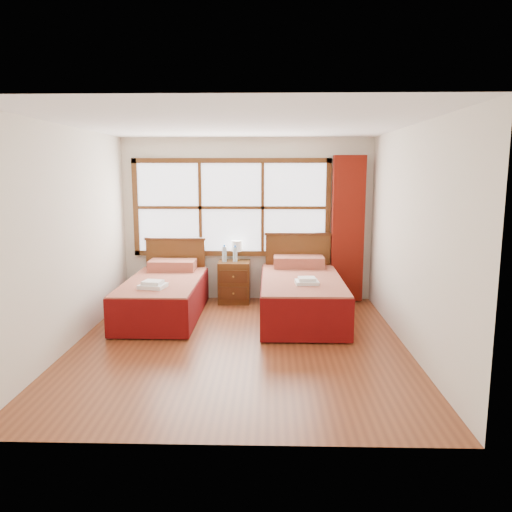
{
  "coord_description": "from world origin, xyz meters",
  "views": [
    {
      "loc": [
        0.36,
        -5.77,
        2.08
      ],
      "look_at": [
        0.19,
        0.7,
        0.97
      ],
      "focal_mm": 35.0,
      "sensor_mm": 36.0,
      "label": 1
    }
  ],
  "objects": [
    {
      "name": "window",
      "position": [
        -0.25,
        2.21,
        1.5
      ],
      "size": [
        3.16,
        0.06,
        1.56
      ],
      "color": "white",
      "rests_on": "wall_back"
    },
    {
      "name": "wall_left",
      "position": [
        -2.0,
        0.0,
        1.3
      ],
      "size": [
        0.0,
        4.5,
        4.5
      ],
      "primitive_type": "plane",
      "rotation": [
        1.57,
        0.0,
        1.57
      ],
      "color": "silver",
      "rests_on": "floor"
    },
    {
      "name": "towels_left",
      "position": [
        -1.19,
        0.65,
        0.59
      ],
      "size": [
        0.38,
        0.35,
        0.1
      ],
      "rotation": [
        0.0,
        0.0,
        -0.21
      ],
      "color": "white",
      "rests_on": "bed_left"
    },
    {
      "name": "bed_left",
      "position": [
        -1.16,
        1.2,
        0.31
      ],
      "size": [
        1.05,
        2.07,
        1.02
      ],
      "color": "#42210D",
      "rests_on": "floor"
    },
    {
      "name": "floor",
      "position": [
        0.0,
        0.0,
        0.0
      ],
      "size": [
        4.5,
        4.5,
        0.0
      ],
      "primitive_type": "plane",
      "color": "brown",
      "rests_on": "ground"
    },
    {
      "name": "wall_back",
      "position": [
        0.0,
        2.25,
        1.3
      ],
      "size": [
        4.0,
        0.0,
        4.0
      ],
      "primitive_type": "plane",
      "rotation": [
        1.57,
        0.0,
        0.0
      ],
      "color": "silver",
      "rests_on": "floor"
    },
    {
      "name": "wall_right",
      "position": [
        2.0,
        0.0,
        1.3
      ],
      "size": [
        0.0,
        4.5,
        4.5
      ],
      "primitive_type": "plane",
      "rotation": [
        1.57,
        0.0,
        -1.57
      ],
      "color": "silver",
      "rests_on": "floor"
    },
    {
      "name": "nightstand",
      "position": [
        -0.2,
        1.99,
        0.33
      ],
      "size": [
        0.5,
        0.49,
        0.66
      ],
      "color": "#512D11",
      "rests_on": "floor"
    },
    {
      "name": "bottle_near",
      "position": [
        -0.35,
        1.97,
        0.79
      ],
      "size": [
        0.07,
        0.07,
        0.27
      ],
      "color": "#A7C8D7",
      "rests_on": "nightstand"
    },
    {
      "name": "lamp",
      "position": [
        -0.16,
        2.07,
        0.89
      ],
      "size": [
        0.16,
        0.16,
        0.32
      ],
      "color": "#B5913A",
      "rests_on": "nightstand"
    },
    {
      "name": "towels_right",
      "position": [
        0.86,
        0.73,
        0.63
      ],
      "size": [
        0.32,
        0.28,
        0.09
      ],
      "rotation": [
        0.0,
        0.0,
        0.06
      ],
      "color": "white",
      "rests_on": "bed_right"
    },
    {
      "name": "bottle_far",
      "position": [
        -0.18,
        1.98,
        0.78
      ],
      "size": [
        0.07,
        0.07,
        0.26
      ],
      "color": "#A7C8D7",
      "rests_on": "nightstand"
    },
    {
      "name": "bed_right",
      "position": [
        0.82,
        1.2,
        0.34
      ],
      "size": [
        1.14,
        2.2,
        1.11
      ],
      "color": "#42210D",
      "rests_on": "floor"
    },
    {
      "name": "ceiling",
      "position": [
        0.0,
        0.0,
        2.6
      ],
      "size": [
        4.5,
        4.5,
        0.0
      ],
      "primitive_type": "plane",
      "rotation": [
        3.14,
        0.0,
        0.0
      ],
      "color": "white",
      "rests_on": "wall_back"
    },
    {
      "name": "curtain",
      "position": [
        1.6,
        2.11,
        1.17
      ],
      "size": [
        0.5,
        0.16,
        2.3
      ],
      "primitive_type": "cube",
      "color": "maroon",
      "rests_on": "wall_back"
    }
  ]
}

